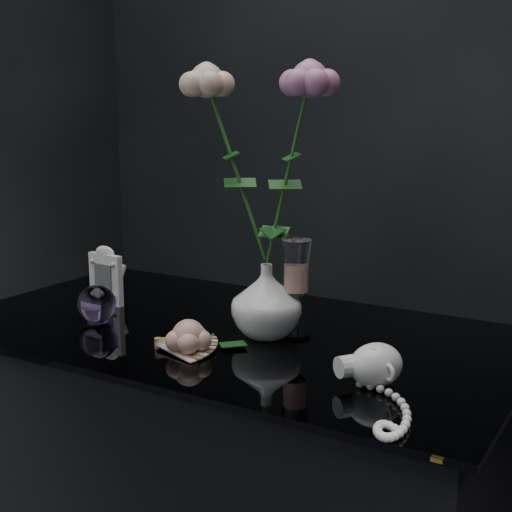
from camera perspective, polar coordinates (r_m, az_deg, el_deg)
The scene contains 8 objects.
vase at distance 1.26m, azimuth 0.84°, elevation -3.58°, with size 0.13×0.13×0.13m, color white.
wine_glass at distance 1.25m, azimuth 3.22°, elevation -2.61°, with size 0.05×0.05×0.17m, color white, non-canonical shape.
picture_frame at distance 1.50m, azimuth -11.93°, elevation -1.49°, with size 0.09×0.07×0.12m, color white, non-canonical shape.
paperweight at distance 1.38m, azimuth -12.62°, elevation -3.75°, with size 0.07×0.07×0.07m, color #8E6DB2, non-canonical shape.
paper_fan at distance 1.22m, azimuth -7.84°, elevation -6.83°, with size 0.20×0.16×0.02m, color #F9E6C7, non-canonical shape.
loose_rose at distance 1.19m, azimuth -5.42°, elevation -6.41°, with size 0.13×0.17×0.06m, color #DA9E8D, non-canonical shape.
pearl_jar at distance 1.06m, azimuth 9.59°, elevation -8.44°, with size 0.23×0.24×0.07m, color white, non-canonical shape.
roses at distance 1.21m, azimuth 0.31°, elevation 8.38°, with size 0.26×0.12×0.39m.
Camera 1 is at (0.69, -1.01, 1.16)m, focal length 50.00 mm.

